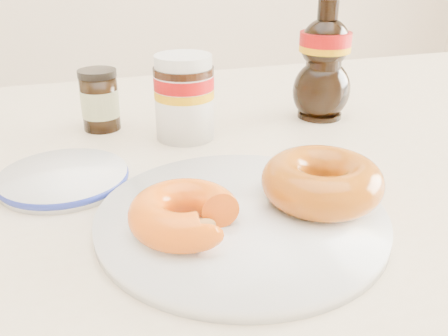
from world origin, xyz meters
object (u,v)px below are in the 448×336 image
object	(u,v)px
dining_table	(236,229)
donut_bitten	(184,214)
donut_whole	(322,181)
dark_jar	(100,101)
plate	(241,218)
blue_rim_saucer	(64,178)
nutella_jar	(184,94)
syrup_bottle	(324,61)

from	to	relation	value
dining_table	donut_bitten	distance (m)	0.20
donut_whole	donut_bitten	bearing A→B (deg)	-174.75
donut_whole	dark_jar	distance (m)	0.35
dining_table	plate	bearing A→B (deg)	-108.08
plate	dark_jar	distance (m)	0.32
dining_table	dark_jar	size ratio (longest dim) A/B	17.11
donut_bitten	blue_rim_saucer	world-z (taller)	donut_bitten
donut_bitten	dark_jar	world-z (taller)	dark_jar
nutella_jar	dark_jar	world-z (taller)	nutella_jar
dining_table	dark_jar	bearing A→B (deg)	126.82
syrup_bottle	dark_jar	world-z (taller)	syrup_bottle
plate	blue_rim_saucer	distance (m)	0.20
donut_bitten	blue_rim_saucer	distance (m)	0.18
donut_whole	syrup_bottle	distance (m)	0.29
nutella_jar	dark_jar	bearing A→B (deg)	146.42
dining_table	donut_bitten	bearing A→B (deg)	-125.22
nutella_jar	donut_whole	bearing A→B (deg)	-72.98
syrup_bottle	blue_rim_saucer	world-z (taller)	syrup_bottle
donut_bitten	donut_whole	bearing A→B (deg)	10.14
donut_bitten	nutella_jar	size ratio (longest dim) A/B	0.87
donut_whole	dark_jar	bearing A→B (deg)	119.80
plate	dining_table	bearing A→B (deg)	71.92
donut_whole	nutella_jar	world-z (taller)	nutella_jar
nutella_jar	syrup_bottle	distance (m)	0.21
donut_bitten	donut_whole	world-z (taller)	donut_whole
plate	nutella_jar	xyz separation A→B (m)	(0.01, 0.23, 0.05)
donut_whole	dark_jar	world-z (taller)	dark_jar
syrup_bottle	dark_jar	distance (m)	0.31
donut_bitten	donut_whole	xyz separation A→B (m)	(0.13, 0.01, 0.00)
blue_rim_saucer	donut_bitten	bearing A→B (deg)	-58.15
plate	nutella_jar	distance (m)	0.24
dining_table	donut_whole	bearing A→B (deg)	-72.35
dining_table	blue_rim_saucer	bearing A→B (deg)	175.16
dark_jar	blue_rim_saucer	bearing A→B (deg)	-109.26
nutella_jar	dark_jar	size ratio (longest dim) A/B	1.32
blue_rim_saucer	plate	bearing A→B (deg)	-42.28
donut_whole	nutella_jar	size ratio (longest dim) A/B	1.05
donut_whole	dining_table	bearing A→B (deg)	107.65
donut_bitten	syrup_bottle	world-z (taller)	syrup_bottle
plate	syrup_bottle	world-z (taller)	syrup_bottle
nutella_jar	dark_jar	xyz separation A→B (m)	(-0.10, 0.07, -0.02)
donut_bitten	blue_rim_saucer	size ratio (longest dim) A/B	0.69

